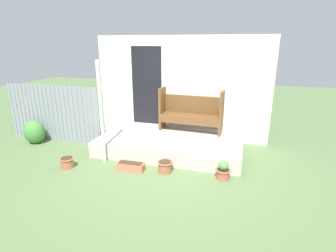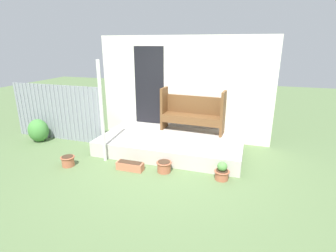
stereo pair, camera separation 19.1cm
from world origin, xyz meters
name	(u,v)px [view 1 (the left image)]	position (x,y,z in m)	size (l,w,h in m)	color
ground_plane	(163,167)	(0.00, 0.00, 0.00)	(24.00, 24.00, 0.00)	#5B7547
porch_slab	(171,143)	(-0.08, 0.90, 0.17)	(3.23, 1.79, 0.33)	beige
house_wall	(179,89)	(-0.12, 1.82, 1.30)	(4.43, 0.08, 2.60)	white
fence_corrugated	(53,114)	(-3.12, 0.74, 0.71)	(2.58, 0.05, 1.42)	gray
support_post	(101,114)	(-1.27, -0.09, 1.06)	(0.07, 0.07, 2.11)	silver
bench	(191,111)	(0.28, 1.46, 0.84)	(1.55, 0.49, 1.04)	brown
flower_pot_left	(67,162)	(-1.85, -0.55, 0.12)	(0.28, 0.28, 0.21)	#B26042
flower_pot_middle	(165,166)	(0.10, -0.19, 0.12)	(0.30, 0.30, 0.22)	#B26042
flower_pot_right	(223,171)	(1.21, -0.15, 0.15)	(0.28, 0.28, 0.35)	#B26042
planter_box_rect	(131,167)	(-0.57, -0.32, 0.08)	(0.54, 0.19, 0.17)	#C67251
shrub_by_fence	(34,132)	(-3.48, 0.42, 0.29)	(0.51, 0.46, 0.58)	#478C3D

